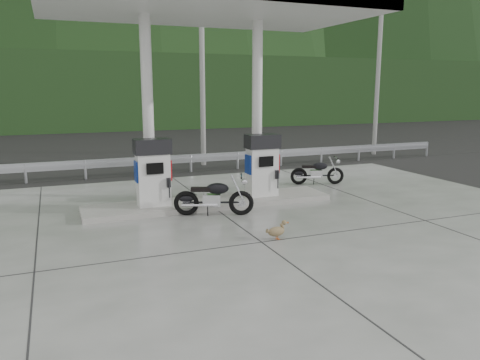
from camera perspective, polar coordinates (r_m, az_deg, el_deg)
name	(u,v)px	position (r m, az deg, el deg)	size (l,w,h in m)	color
ground	(244,230)	(11.04, 0.49, -6.14)	(160.00, 160.00, 0.00)	black
forecourt_apron	(244,230)	(11.04, 0.49, -6.09)	(18.00, 14.00, 0.02)	slate
pump_island	(210,203)	(13.28, -3.62, -2.77)	(7.00, 1.40, 0.15)	gray
gas_pump_left	(153,172)	(12.68, -10.55, 0.91)	(0.95, 0.55, 1.80)	white
gas_pump_right	(262,165)	(13.65, 2.72, 1.81)	(0.95, 0.55, 1.80)	white
canopy_column_left	(148,111)	(12.89, -11.16, 8.22)	(0.30, 0.30, 5.00)	white
canopy_column_right	(257,109)	(13.85, 2.09, 8.60)	(0.30, 0.30, 5.00)	white
canopy_roof	(208,7)	(13.06, -3.92, 20.32)	(8.50, 5.00, 0.40)	white
guardrail	(166,156)	(18.38, -9.04, 2.95)	(26.00, 0.16, 1.42)	#A8ABB0
road	(149,161)	(21.87, -11.04, 2.30)	(60.00, 7.00, 0.01)	black
utility_pole_b	(202,71)	(20.18, -4.63, 13.14)	(0.22, 0.22, 8.00)	gray
utility_pole_c	(378,73)	(24.42, 16.48, 12.37)	(0.22, 0.22, 8.00)	gray
tree_band	(103,92)	(39.95, -16.36, 10.28)	(80.00, 6.00, 6.00)	black
forested_hills	(82,112)	(69.94, -18.72, 7.85)	(100.00, 40.00, 140.00)	black
motorcycle_left	(214,198)	(12.17, -3.22, -2.17)	(1.95, 0.61, 0.92)	black
motorcycle_right	(317,172)	(16.32, 9.40, 0.92)	(1.73, 0.55, 0.82)	black
duck	(276,232)	(10.30, 4.44, -6.30)	(0.50, 0.14, 0.36)	brown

